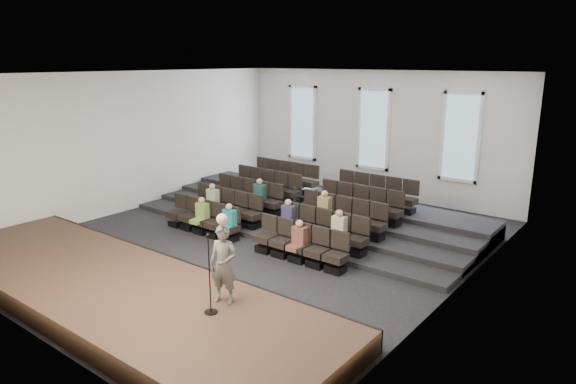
% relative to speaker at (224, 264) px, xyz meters
% --- Properties ---
extents(ground, '(14.00, 14.00, 0.00)m').
position_rel_speaker_xyz_m(ground, '(-2.74, 4.28, -1.33)').
color(ground, black).
rests_on(ground, ground).
extents(ceiling, '(12.00, 14.00, 0.02)m').
position_rel_speaker_xyz_m(ceiling, '(-2.74, 4.28, 3.68)').
color(ceiling, white).
rests_on(ceiling, ground).
extents(wall_back, '(12.00, 0.04, 5.00)m').
position_rel_speaker_xyz_m(wall_back, '(-2.74, 11.30, 1.17)').
color(wall_back, silver).
rests_on(wall_back, ground).
extents(wall_front, '(12.00, 0.04, 5.00)m').
position_rel_speaker_xyz_m(wall_front, '(-2.74, -2.74, 1.17)').
color(wall_front, silver).
rests_on(wall_front, ground).
extents(wall_left, '(0.04, 14.00, 5.00)m').
position_rel_speaker_xyz_m(wall_left, '(-8.76, 4.28, 1.17)').
color(wall_left, silver).
rests_on(wall_left, ground).
extents(wall_right, '(0.04, 14.00, 5.00)m').
position_rel_speaker_xyz_m(wall_right, '(3.28, 4.28, 1.17)').
color(wall_right, silver).
rests_on(wall_right, ground).
extents(stage, '(11.80, 3.60, 0.50)m').
position_rel_speaker_xyz_m(stage, '(-2.74, -0.82, -1.08)').
color(stage, '#3D271A').
rests_on(stage, ground).
extents(stage_lip, '(11.80, 0.06, 0.52)m').
position_rel_speaker_xyz_m(stage_lip, '(-2.74, 0.95, -1.08)').
color(stage_lip, black).
rests_on(stage_lip, ground).
extents(risers, '(11.80, 4.80, 0.60)m').
position_rel_speaker_xyz_m(risers, '(-2.74, 7.45, -1.13)').
color(risers, black).
rests_on(risers, ground).
extents(seating_rows, '(6.80, 4.70, 1.67)m').
position_rel_speaker_xyz_m(seating_rows, '(-2.74, 5.82, -0.65)').
color(seating_rows, black).
rests_on(seating_rows, ground).
extents(windows, '(8.44, 0.10, 3.24)m').
position_rel_speaker_xyz_m(windows, '(-2.74, 11.23, 1.37)').
color(windows, white).
rests_on(windows, wall_back).
extents(audience, '(5.45, 2.64, 1.10)m').
position_rel_speaker_xyz_m(audience, '(-2.74, 4.60, -0.51)').
color(audience, '#7FAA44').
rests_on(audience, seating_rows).
extents(speaker, '(0.70, 0.58, 1.65)m').
position_rel_speaker_xyz_m(speaker, '(0.00, 0.00, 0.00)').
color(speaker, '#52514E').
rests_on(speaker, stage).
extents(mic_stand, '(0.28, 0.28, 1.66)m').
position_rel_speaker_xyz_m(mic_stand, '(0.12, -0.52, -0.33)').
color(mic_stand, black).
rests_on(mic_stand, stage).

